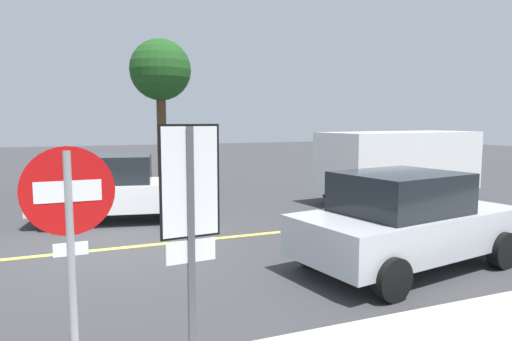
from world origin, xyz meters
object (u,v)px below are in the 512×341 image
speed_limit_sign (190,212)px  car_silver_mid_road (405,221)px  stop_sign (70,233)px  white_van (400,162)px  tree_left_verge (160,72)px  car_white_near_curb (117,188)px

speed_limit_sign → car_silver_mid_road: size_ratio=0.59×
speed_limit_sign → car_silver_mid_road: 5.03m
speed_limit_sign → car_silver_mid_road: speed_limit_sign is taller
car_silver_mid_road → stop_sign: bearing=-158.4°
white_van → tree_left_verge: size_ratio=0.99×
stop_sign → speed_limit_sign: bearing=-15.8°
car_silver_mid_road → car_white_near_curb: bearing=126.3°
stop_sign → white_van: stop_sign is taller
car_silver_mid_road → speed_limit_sign: bearing=-151.3°
stop_sign → tree_left_verge: 13.34m
white_van → tree_left_verge: tree_left_verge is taller
car_white_near_curb → tree_left_verge: 6.26m
white_van → car_silver_mid_road: (-4.21, -5.26, -0.43)m
stop_sign → car_white_near_curb: bearing=82.2°
stop_sign → car_white_near_curb: 7.98m
stop_sign → car_silver_mid_road: stop_sign is taller
stop_sign → tree_left_verge: tree_left_verge is taller
white_van → car_white_near_curb: bearing=176.5°
white_van → car_silver_mid_road: size_ratio=1.26×
tree_left_verge → stop_sign: bearing=-103.8°
stop_sign → car_silver_mid_road: (5.31, 2.10, -0.76)m
white_van → car_white_near_curb: white_van is taller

